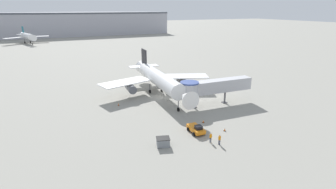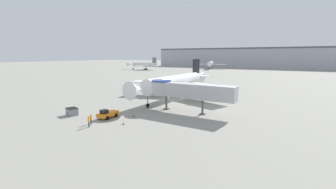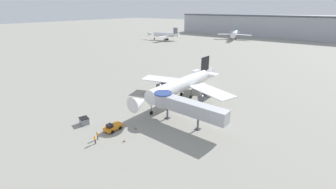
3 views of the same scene
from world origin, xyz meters
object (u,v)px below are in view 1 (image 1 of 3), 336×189
jet_bridge (211,87)px  ground_crew_marshaller (211,137)px  ground_crew_wing_walker (220,139)px  background_jet_teal_tail (27,36)px  main_airplane (159,79)px  service_container_gray (163,142)px  pushback_tug_orange (196,129)px  traffic_cone_near_nose (203,121)px  traffic_cone_port_wing (118,104)px  traffic_cone_apron_front (225,130)px

jet_bridge → ground_crew_marshaller: 18.47m
jet_bridge → ground_crew_wing_walker: bearing=-116.8°
ground_crew_marshaller → background_jet_teal_tail: size_ratio=0.07×
ground_crew_wing_walker → main_airplane: bearing=148.4°
service_container_gray → background_jet_teal_tail: bearing=99.3°
main_airplane → service_container_gray: 26.74m
jet_bridge → ground_crew_marshaller: jet_bridge is taller
jet_bridge → background_jet_teal_tail: size_ratio=0.68×
pushback_tug_orange → service_container_gray: (-7.34, -1.84, -0.05)m
pushback_tug_orange → traffic_cone_near_nose: 4.74m
traffic_cone_port_wing → jet_bridge: bearing=-23.5°
main_airplane → service_container_gray: size_ratio=12.99×
pushback_tug_orange → traffic_cone_apron_front: size_ratio=6.44×
traffic_cone_near_nose → traffic_cone_apron_front: size_ratio=1.10×
traffic_cone_port_wing → ground_crew_wing_walker: ground_crew_wing_walker is taller
background_jet_teal_tail → pushback_tug_orange: bearing=-94.3°
traffic_cone_port_wing → traffic_cone_apron_front: 25.51m
main_airplane → jet_bridge: (8.04, -11.85, 0.15)m
service_container_gray → traffic_cone_near_nose: 11.95m
ground_crew_marshaller → background_jet_teal_tail: background_jet_teal_tail is taller
ground_crew_marshaller → traffic_cone_port_wing: bearing=-54.1°
traffic_cone_apron_front → ground_crew_marshaller: ground_crew_marshaller is taller
main_airplane → traffic_cone_apron_front: (2.82, -24.47, -3.99)m
main_airplane → ground_crew_wing_walker: (-1.05, -28.23, -3.25)m
pushback_tug_orange → background_jet_teal_tail: bearing=103.0°
service_container_gray → background_jet_teal_tail: size_ratio=0.10×
jet_bridge → traffic_cone_port_wing: (-19.53, 8.49, -4.14)m
main_airplane → service_container_gray: (-9.62, -24.70, -3.58)m
ground_crew_marshaller → traffic_cone_apron_front: bearing=-138.2°
traffic_cone_apron_front → ground_crew_wing_walker: 5.44m
traffic_cone_port_wing → ground_crew_marshaller: ground_crew_marshaller is taller
traffic_cone_near_nose → ground_crew_marshaller: ground_crew_marshaller is taller
jet_bridge → ground_crew_marshaller: (-9.99, -15.15, -3.44)m
traffic_cone_near_nose → service_container_gray: bearing=-155.2°
traffic_cone_apron_front → ground_crew_marshaller: 5.45m
jet_bridge → pushback_tug_orange: bearing=-130.9°
jet_bridge → traffic_cone_near_nose: bearing=-128.9°
background_jet_teal_tail → traffic_cone_near_nose: bearing=-92.8°
pushback_tug_orange → traffic_cone_port_wing: (-9.21, 19.50, -0.46)m
main_airplane → jet_bridge: main_airplane is taller
traffic_cone_port_wing → traffic_cone_apron_front: bearing=-55.9°
main_airplane → service_container_gray: bearing=-108.5°
traffic_cone_port_wing → background_jet_teal_tail: background_jet_teal_tail is taller
ground_crew_marshaller → traffic_cone_near_nose: bearing=-99.5°
jet_bridge → background_jet_teal_tail: (-43.16, 143.05, 0.05)m
pushback_tug_orange → ground_crew_marshaller: (0.33, -4.14, 0.24)m
jet_bridge → ground_crew_marshaller: size_ratio=10.30×
jet_bridge → traffic_cone_apron_front: (-5.22, -12.62, -4.15)m
traffic_cone_near_nose → ground_crew_wing_walker: size_ratio=0.37×
ground_crew_marshaller → ground_crew_wing_walker: ground_crew_wing_walker is taller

